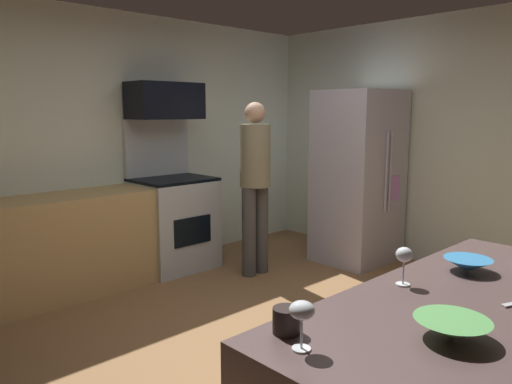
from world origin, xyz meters
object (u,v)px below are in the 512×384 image
person_cook (255,179)px  wine_glass_near (302,313)px  mug_tea (286,320)px  microwave (165,101)px  refrigerator (358,177)px  wine_glass_mid (404,257)px  mixing_bowl_small (468,265)px  mixing_bowl_large (452,329)px  oven_range (173,219)px

person_cook → wine_glass_near: person_cook is taller
person_cook → mug_tea: person_cook is taller
microwave → person_cook: size_ratio=0.43×
refrigerator → mug_tea: 3.86m
person_cook → wine_glass_mid: person_cook is taller
mixing_bowl_small → mixing_bowl_large: bearing=-160.2°
mixing_bowl_large → microwave: bearing=70.1°
oven_range → person_cook: (0.47, -0.75, 0.45)m
wine_glass_mid → microwave: bearing=73.3°
refrigerator → wine_glass_mid: 3.31m
refrigerator → microwave: bearing=142.2°
mixing_bowl_small → mug_tea: bearing=172.5°
wine_glass_near → mug_tea: wine_glass_near is taller
wine_glass_near → mug_tea: 0.15m
mixing_bowl_large → refrigerator: bearing=39.4°
refrigerator → mug_tea: refrigerator is taller
person_cook → mixing_bowl_large: bearing=-122.4°
person_cook → mug_tea: 3.25m
microwave → person_cook: 1.23m
mixing_bowl_small → wine_glass_near: 1.13m
oven_range → refrigerator: refrigerator is taller
microwave → mug_tea: (-1.68, -3.26, -0.79)m
mixing_bowl_small → microwave: bearing=79.8°
mixing_bowl_small → wine_glass_mid: size_ratio=1.31×
oven_range → mug_tea: oven_range is taller
microwave → mixing_bowl_large: size_ratio=3.01×
oven_range → mixing_bowl_large: oven_range is taller
oven_range → refrigerator: 2.03m
microwave → mixing_bowl_large: 3.97m
mixing_bowl_small → wine_glass_mid: (-0.38, 0.11, 0.09)m
mixing_bowl_large → mixing_bowl_small: 0.76m
mixing_bowl_large → oven_range: bearing=69.7°
refrigerator → mixing_bowl_large: bearing=-140.6°
mixing_bowl_large → wine_glass_mid: bearing=47.6°
microwave → person_cook: (0.47, -0.83, -0.77)m
person_cook → wine_glass_mid: size_ratio=10.32×
person_cook → mug_tea: size_ratio=18.44×
oven_range → mixing_bowl_large: size_ratio=6.30×
oven_range → wine_glass_mid: oven_range is taller
wine_glass_mid → oven_range: bearing=72.9°
oven_range → refrigerator: bearing=-35.8°
person_cook → oven_range: bearing=122.0°
refrigerator → mixing_bowl_small: 3.10m
oven_range → mixing_bowl_large: (-1.33, -3.58, 0.42)m
mixing_bowl_large → person_cook: bearing=57.6°
oven_range → wine_glass_mid: 3.39m
mixing_bowl_small → mug_tea: 1.08m
person_cook → mixing_bowl_small: size_ratio=7.90×
oven_range → person_cook: person_cook is taller
wine_glass_near → oven_range: bearing=62.2°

